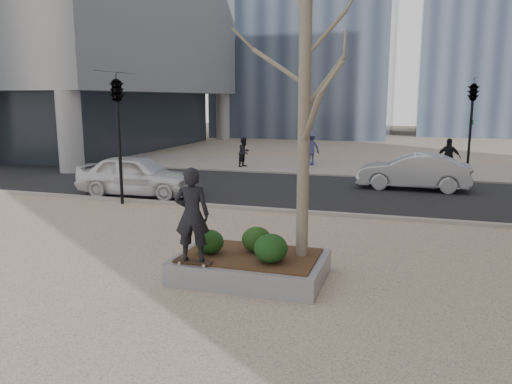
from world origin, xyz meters
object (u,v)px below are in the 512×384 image
(planter, at_px, (251,267))
(police_car, at_px, (137,175))
(skateboard, at_px, (193,262))
(skateboarder, at_px, (192,215))

(planter, xyz_separation_m, police_car, (-6.70, 7.01, 0.57))
(planter, bearing_deg, skateboard, -138.95)
(skateboard, bearing_deg, police_car, 128.38)
(planter, relative_size, skateboarder, 1.64)
(planter, height_order, police_car, police_car)
(skateboard, distance_m, skateboarder, 0.95)
(skateboard, bearing_deg, skateboarder, 0.00)
(police_car, bearing_deg, skateboard, -145.93)
(skateboarder, xyz_separation_m, police_car, (-5.78, 7.81, -0.65))
(planter, xyz_separation_m, skateboard, (-0.92, -0.80, 0.26))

